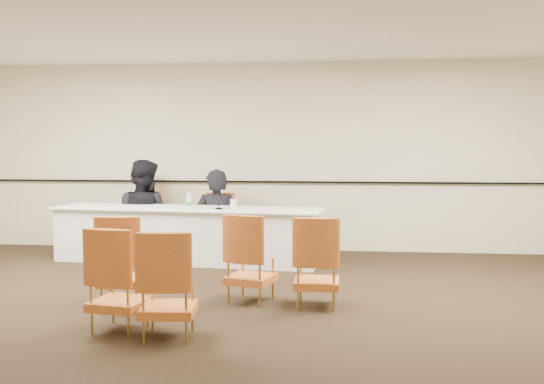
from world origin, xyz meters
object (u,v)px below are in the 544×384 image
at_px(panelist_main, 217,231).
at_px(coffee_cup, 233,204).
at_px(panelist_main_chair, 216,224).
at_px(drinking_glass, 189,205).
at_px(aud_chair_front_left, 123,259).
at_px(panel_table, 187,235).
at_px(aud_chair_back_left, 120,279).
at_px(panelist_second, 143,222).
at_px(aud_chair_front_mid, 251,258).
at_px(aud_chair_front_right, 317,261).
at_px(aud_chair_back_mid, 168,284).
at_px(microphone, 219,200).
at_px(panelist_second_chair, 143,222).
at_px(water_bottle, 189,200).

relative_size(panelist_main, coffee_cup, 13.07).
xyz_separation_m(panelist_main_chair, drinking_glass, (-0.27, -0.59, 0.36)).
bearing_deg(aud_chair_front_left, panel_table, 81.73).
bearing_deg(aud_chair_back_left, panelist_second, 114.93).
distance_m(aud_chair_front_left, aud_chair_front_mid, 1.36).
bearing_deg(aud_chair_back_left, coffee_cup, 90.52).
xyz_separation_m(aud_chair_front_right, aud_chair_back_mid, (-1.24, -1.17, 0.00)).
xyz_separation_m(drinking_glass, aud_chair_front_left, (-0.13, -2.35, -0.36)).
height_order(panel_table, aud_chair_back_left, aud_chair_back_left).
bearing_deg(aud_chair_front_left, panelist_main, 75.90).
bearing_deg(microphone, panelist_second, 159.48).
bearing_deg(panelist_second_chair, aud_chair_front_left, -69.96).
bearing_deg(water_bottle, panel_table, 119.65).
relative_size(drinking_glass, coffee_cup, 0.69).
xyz_separation_m(drinking_glass, aud_chair_front_mid, (1.20, -2.10, -0.36)).
height_order(microphone, aud_chair_front_left, microphone).
relative_size(microphone, aud_chair_front_mid, 0.29).
height_order(drinking_glass, aud_chair_back_mid, aud_chair_back_mid).
height_order(panelist_second_chair, microphone, microphone).
distance_m(microphone, aud_chair_front_mid, 2.16).
height_order(microphone, aud_chair_front_mid, microphone).
bearing_deg(panelist_main_chair, water_bottle, -105.56).
height_order(panelist_main_chair, drinking_glass, panelist_main_chair).
bearing_deg(aud_chair_front_left, aud_chair_front_right, -2.89).
xyz_separation_m(panel_table, panelist_main_chair, (0.32, 0.55, 0.08)).
distance_m(coffee_cup, aud_chair_front_right, 2.46).
xyz_separation_m(drinking_glass, aud_chair_back_left, (0.18, -3.26, -0.36)).
height_order(panelist_second_chair, aud_chair_back_left, same).
height_order(microphone, water_bottle, microphone).
bearing_deg(panelist_main, panelist_main_chair, 180.00).
xyz_separation_m(panelist_second, drinking_glass, (0.92, -0.71, 0.35)).
bearing_deg(coffee_cup, aud_chair_back_left, -98.93).
distance_m(panelist_main_chair, aud_chair_front_left, 2.97).
distance_m(panelist_main, water_bottle, 0.88).
bearing_deg(panelist_main, coffee_cup, 114.81).
bearing_deg(panelist_second, coffee_cup, 167.28).
bearing_deg(panel_table, panelist_second_chair, 148.41).
bearing_deg(microphone, aud_chair_front_right, -44.67).
relative_size(drinking_glass, aud_chair_front_right, 0.11).
height_order(water_bottle, drinking_glass, water_bottle).
xyz_separation_m(panelist_main_chair, aud_chair_front_left, (-0.41, -2.94, 0.00)).
bearing_deg(microphone, aud_chair_front_mid, -58.70).
bearing_deg(water_bottle, panelist_second, 140.40).
distance_m(water_bottle, drinking_glass, 0.10).
bearing_deg(aud_chair_front_left, microphone, 68.90).
height_order(aud_chair_front_left, aud_chair_back_mid, same).
xyz_separation_m(panelist_main, aud_chair_front_left, (-0.41, -2.94, 0.10)).
distance_m(panel_table, microphone, 0.75).
distance_m(panelist_second, panelist_second_chair, 0.01).
relative_size(coffee_cup, aud_chair_front_left, 0.15).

